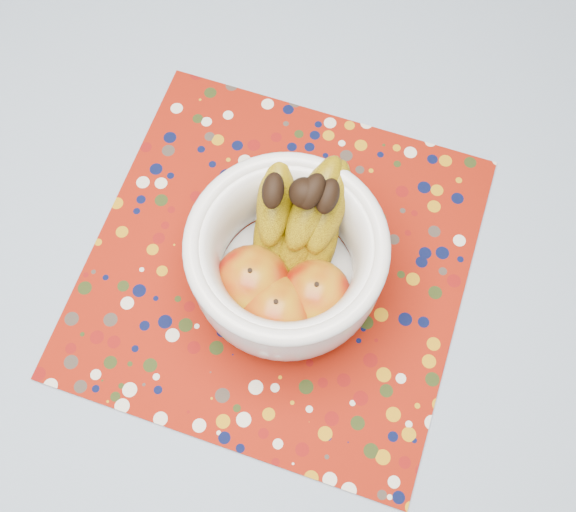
# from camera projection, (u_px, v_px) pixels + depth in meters

# --- Properties ---
(table) EXTENTS (1.20, 1.20, 0.75)m
(table) POSITION_uv_depth(u_px,v_px,m) (217.00, 271.00, 0.88)
(table) COLOR brown
(table) RESTS_ON ground
(tablecloth) EXTENTS (1.32, 1.32, 0.01)m
(tablecloth) POSITION_uv_depth(u_px,v_px,m) (210.00, 248.00, 0.81)
(tablecloth) COLOR slate
(tablecloth) RESTS_ON table
(placemat) EXTENTS (0.45, 0.45, 0.00)m
(placemat) POSITION_uv_depth(u_px,v_px,m) (278.00, 265.00, 0.79)
(placemat) COLOR maroon
(placemat) RESTS_ON tablecloth
(fruit_bowl) EXTENTS (0.21, 0.23, 0.17)m
(fruit_bowl) POSITION_uv_depth(u_px,v_px,m) (290.00, 253.00, 0.72)
(fruit_bowl) COLOR white
(fruit_bowl) RESTS_ON placemat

